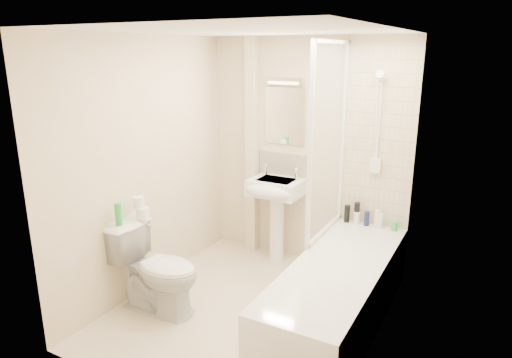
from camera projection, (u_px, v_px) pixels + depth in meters
The scene contains 26 objects.
floor at pixel (249, 310), 4.10m from camera, with size 2.50×2.50×0.00m, color beige.
wall_back at pixel (306, 154), 4.83m from camera, with size 2.20×0.02×2.40m, color beige.
wall_left at pixel (146, 167), 4.28m from camera, with size 0.02×2.50×2.40m, color beige.
wall_right at pixel (382, 203), 3.27m from camera, with size 0.02×2.50×2.40m, color beige.
ceiling at pixel (247, 31), 3.45m from camera, with size 2.20×2.50×0.02m, color white.
tile_back at pixel (378, 139), 4.41m from camera, with size 0.70×0.01×1.75m, color beige.
tile_right at pixel (389, 167), 3.38m from camera, with size 0.01×2.10×1.75m, color beige.
pipe_boxing at pixel (252, 149), 5.06m from camera, with size 0.12×0.12×2.40m, color beige.
splashback at pixel (284, 166), 4.98m from camera, with size 0.60×0.01×0.30m, color beige.
mirror at pixel (285, 116), 4.83m from camera, with size 0.46×0.01×0.60m, color white.
strip_light at pixel (284, 81), 4.71m from camera, with size 0.42×0.07×0.07m, color silver.
bathtub at pixel (338, 292), 3.85m from camera, with size 0.70×2.10×0.55m.
shower_screen at pixel (328, 141), 4.20m from camera, with size 0.04×0.92×1.80m.
shower_fixture at pixel (378, 128), 4.34m from camera, with size 0.10×0.16×0.99m.
pedestal_sink at pixel (275, 197), 4.87m from camera, with size 0.55×0.50×1.06m.
bottle_black_a at pixel (347, 214), 4.67m from camera, with size 0.06×0.06×0.18m, color black.
bottle_white_a at pixel (357, 218), 4.63m from camera, with size 0.06×0.06×0.13m, color white.
bottle_black_b at pixel (357, 213), 4.62m from camera, with size 0.06×0.06×0.23m, color black.
bottle_blue at pixel (367, 219), 4.58m from camera, with size 0.05×0.05×0.15m, color navy.
bottle_cream at pixel (377, 219), 4.53m from camera, with size 0.05×0.05×0.18m, color #FBEBC2.
bottle_white_b at pixel (381, 221), 4.52m from camera, with size 0.05×0.05×0.15m, color white.
bottle_green at pixel (394, 226), 4.47m from camera, with size 0.06×0.06×0.09m, color green.
toilet at pixel (157, 269), 4.02m from camera, with size 0.80×0.47×0.80m, color white.
toilet_roll_lower at pixel (143, 213), 4.08m from camera, with size 0.12×0.12×0.10m, color white.
toilet_roll_upper at pixel (139, 202), 4.06m from camera, with size 0.10×0.10×0.10m, color white.
green_bottle at pixel (118, 214), 3.90m from camera, with size 0.06×0.06×0.20m, color green.
Camera 1 is at (1.79, -3.15, 2.26)m, focal length 32.00 mm.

